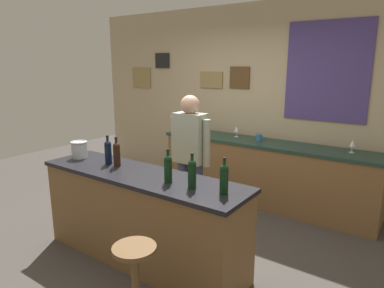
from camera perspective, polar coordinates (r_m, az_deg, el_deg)
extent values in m
plane|color=#423D38|center=(4.01, -4.06, -15.99)|extent=(10.00, 10.00, 0.00)
cube|color=tan|center=(5.25, 9.95, 6.98)|extent=(6.00, 0.06, 2.80)
cube|color=#997F4C|center=(6.45, -8.35, 10.82)|extent=(0.42, 0.02, 0.36)
cube|color=black|center=(6.11, -4.95, 13.62)|extent=(0.30, 0.02, 0.25)
cube|color=#997F4C|center=(5.53, 3.20, 10.57)|extent=(0.41, 0.02, 0.25)
cube|color=brown|center=(5.28, 7.89, 10.86)|extent=(0.32, 0.02, 0.32)
cube|color=#4C3D7F|center=(4.83, 21.45, 11.10)|extent=(1.05, 0.02, 1.28)
cube|color=brown|center=(3.54, -8.37, -12.23)|extent=(2.21, 0.57, 0.88)
cube|color=black|center=(3.37, -8.63, -5.16)|extent=(2.25, 0.60, 0.04)
cube|color=brown|center=(4.95, 11.78, -4.98)|extent=(3.01, 0.53, 0.86)
cube|color=#1E382D|center=(4.83, 12.03, 0.10)|extent=(3.07, 0.56, 0.04)
cylinder|color=#384766|center=(4.00, 0.87, -9.18)|extent=(0.13, 0.13, 0.86)
cylinder|color=#384766|center=(4.11, -1.46, -8.56)|extent=(0.13, 0.13, 0.86)
cube|color=#9EA38E|center=(3.84, -0.33, 0.99)|extent=(0.36, 0.20, 0.56)
sphere|color=tan|center=(3.78, -0.33, 6.55)|extent=(0.21, 0.21, 0.21)
cylinder|color=#9EA38E|center=(3.73, 2.42, 0.12)|extent=(0.08, 0.08, 0.52)
cylinder|color=#9EA38E|center=(3.98, -2.90, 0.96)|extent=(0.08, 0.08, 0.52)
cylinder|color=brown|center=(2.60, -9.55, -16.78)|extent=(0.32, 0.32, 0.03)
cylinder|color=black|center=(3.72, -13.71, -1.73)|extent=(0.07, 0.07, 0.20)
sphere|color=black|center=(3.69, -13.81, -0.04)|extent=(0.07, 0.07, 0.07)
cylinder|color=black|center=(3.68, -13.84, 0.46)|extent=(0.03, 0.03, 0.09)
cylinder|color=black|center=(3.67, -13.88, 1.26)|extent=(0.03, 0.03, 0.02)
cylinder|color=black|center=(3.61, -12.35, -2.07)|extent=(0.07, 0.07, 0.20)
sphere|color=black|center=(3.59, -12.44, -0.34)|extent=(0.07, 0.07, 0.07)
cylinder|color=black|center=(3.58, -12.46, 0.17)|extent=(0.03, 0.03, 0.09)
cylinder|color=black|center=(3.57, -12.51, 0.99)|extent=(0.03, 0.03, 0.02)
cylinder|color=black|center=(3.06, -3.98, -4.58)|extent=(0.07, 0.07, 0.20)
sphere|color=black|center=(3.03, -4.02, -2.56)|extent=(0.07, 0.07, 0.07)
cylinder|color=black|center=(3.02, -4.03, -1.96)|extent=(0.03, 0.03, 0.09)
cylinder|color=black|center=(3.01, -4.04, -0.99)|extent=(0.03, 0.03, 0.02)
cylinder|color=black|center=(2.92, 0.01, -5.44)|extent=(0.07, 0.07, 0.20)
sphere|color=black|center=(2.89, 0.01, -3.32)|extent=(0.07, 0.07, 0.07)
cylinder|color=black|center=(2.88, 0.01, -2.71)|extent=(0.03, 0.03, 0.09)
cylinder|color=black|center=(2.86, 0.01, -1.69)|extent=(0.03, 0.03, 0.02)
cylinder|color=black|center=(2.81, 5.32, -6.30)|extent=(0.07, 0.07, 0.20)
sphere|color=black|center=(2.77, 5.37, -4.10)|extent=(0.07, 0.07, 0.07)
cylinder|color=black|center=(2.76, 5.39, -3.46)|extent=(0.03, 0.03, 0.09)
cylinder|color=black|center=(2.75, 5.41, -2.40)|extent=(0.03, 0.03, 0.02)
cylinder|color=#B7BABF|center=(4.05, -18.18, -0.93)|extent=(0.17, 0.17, 0.18)
torus|color=#B7BABF|center=(4.03, -18.27, 0.31)|extent=(0.19, 0.19, 0.02)
cylinder|color=silver|center=(5.10, 7.36, 1.23)|extent=(0.06, 0.06, 0.00)
cylinder|color=silver|center=(5.09, 7.37, 1.67)|extent=(0.01, 0.01, 0.07)
cone|color=silver|center=(5.08, 7.39, 2.50)|extent=(0.07, 0.07, 0.08)
cylinder|color=silver|center=(4.59, 24.94, -1.27)|extent=(0.06, 0.06, 0.00)
cylinder|color=silver|center=(4.58, 24.98, -0.78)|extent=(0.01, 0.01, 0.07)
cone|color=silver|center=(4.57, 25.08, 0.13)|extent=(0.07, 0.07, 0.08)
cylinder|color=#336699|center=(4.88, 11.05, 1.08)|extent=(0.08, 0.08, 0.09)
torus|color=#336699|center=(4.86, 11.66, 1.05)|extent=(0.06, 0.01, 0.06)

